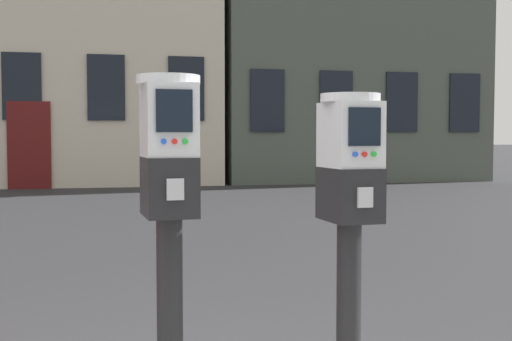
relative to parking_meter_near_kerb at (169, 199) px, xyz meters
name	(u,v)px	position (x,y,z in m)	size (l,w,h in m)	color
parking_meter_near_kerb	(169,199)	(0.00, 0.00, 0.00)	(0.23, 0.26, 1.35)	black
parking_meter_twin_adjacent	(350,205)	(0.65, 0.00, -0.04)	(0.23, 0.26, 1.29)	black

